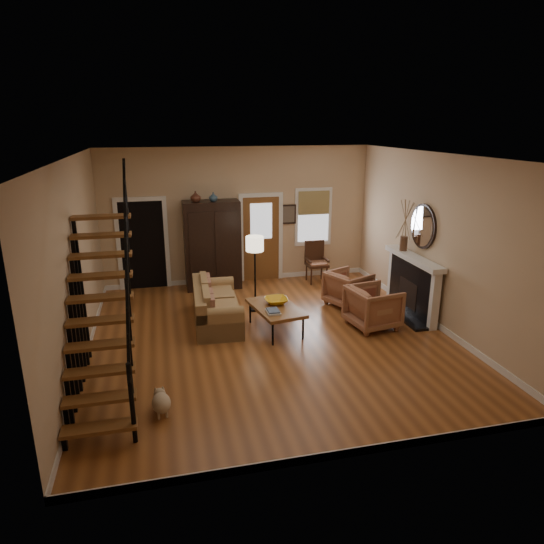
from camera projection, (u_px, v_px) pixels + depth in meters
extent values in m
plane|color=#995527|center=(272.00, 338.00, 9.00)|extent=(7.00, 7.00, 0.00)
plane|color=white|center=(272.00, 156.00, 8.03)|extent=(7.00, 7.00, 0.00)
cube|color=#CFAD85|center=(239.00, 216.00, 11.77)|extent=(6.50, 0.04, 3.30)
cube|color=#CFAD85|center=(76.00, 264.00, 7.80)|extent=(0.04, 7.00, 3.30)
cube|color=#CFAD85|center=(437.00, 242.00, 9.24)|extent=(0.04, 7.00, 3.30)
cube|color=black|center=(143.00, 244.00, 11.58)|extent=(1.00, 0.36, 2.10)
cube|color=brown|center=(261.00, 239.00, 12.05)|extent=(0.90, 0.06, 2.10)
cube|color=silver|center=(313.00, 217.00, 12.19)|extent=(0.96, 0.06, 1.46)
cube|color=black|center=(414.00, 287.00, 9.99)|extent=(0.24, 1.60, 1.15)
cube|color=white|center=(414.00, 258.00, 9.79)|extent=(0.30, 1.95, 0.10)
cylinder|color=silver|center=(422.00, 226.00, 9.63)|extent=(0.05, 0.90, 0.90)
imported|color=#4C2619|center=(196.00, 197.00, 10.95)|extent=(0.24, 0.24, 0.25)
imported|color=#334C60|center=(213.00, 197.00, 11.05)|extent=(0.20, 0.20, 0.21)
imported|color=gold|center=(276.00, 301.00, 9.30)|extent=(0.44, 0.44, 0.11)
imported|color=brown|center=(373.00, 307.00, 9.38)|extent=(1.02, 1.00, 0.81)
imported|color=brown|center=(348.00, 288.00, 10.52)|extent=(1.10, 1.08, 0.76)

